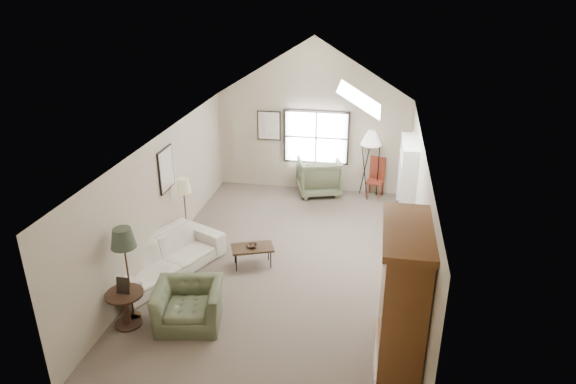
% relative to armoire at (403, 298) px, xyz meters
% --- Properties ---
extents(room_shell, '(5.01, 8.01, 4.00)m').
position_rel_armoire_xyz_m(room_shell, '(-2.18, 2.40, 2.11)').
color(room_shell, '#6F5E4F').
rests_on(room_shell, ground).
extents(window, '(1.72, 0.08, 1.42)m').
position_rel_armoire_xyz_m(window, '(-2.08, 6.36, 0.35)').
color(window, black).
rests_on(window, room_shell).
extents(skylight, '(0.80, 1.20, 0.52)m').
position_rel_armoire_xyz_m(skylight, '(-0.88, 3.30, 2.12)').
color(skylight, white).
rests_on(skylight, room_shell).
extents(wall_art, '(1.97, 3.71, 0.88)m').
position_rel_armoire_xyz_m(wall_art, '(-4.06, 4.34, 0.63)').
color(wall_art, black).
rests_on(wall_art, room_shell).
extents(armoire, '(0.60, 1.50, 2.20)m').
position_rel_armoire_xyz_m(armoire, '(0.00, 0.00, 0.00)').
color(armoire, brown).
rests_on(armoire, ground).
extents(tv_alcove, '(0.32, 1.30, 2.10)m').
position_rel_armoire_xyz_m(tv_alcove, '(0.16, 4.00, 0.05)').
color(tv_alcove, white).
rests_on(tv_alcove, ground).
extents(media_console, '(0.34, 1.18, 0.60)m').
position_rel_armoire_xyz_m(media_console, '(0.14, 4.00, -0.80)').
color(media_console, '#382316').
rests_on(media_console, ground).
extents(tv_panel, '(0.05, 0.90, 0.55)m').
position_rel_armoire_xyz_m(tv_panel, '(0.14, 4.00, -0.18)').
color(tv_panel, black).
rests_on(tv_panel, media_console).
extents(sofa, '(1.89, 2.63, 0.72)m').
position_rel_armoire_xyz_m(sofa, '(-4.38, 1.65, -0.74)').
color(sofa, white).
rests_on(sofa, ground).
extents(armchair_near, '(1.23, 1.12, 0.70)m').
position_rel_armoire_xyz_m(armchair_near, '(-3.39, 0.27, -0.75)').
color(armchair_near, '#575E42').
rests_on(armchair_near, ground).
extents(armchair_far, '(1.33, 1.35, 0.98)m').
position_rel_armoire_xyz_m(armchair_far, '(-1.96, 6.10, -0.61)').
color(armchair_far, '#5F6748').
rests_on(armchair_far, ground).
extents(coffee_table, '(0.92, 0.71, 0.42)m').
position_rel_armoire_xyz_m(coffee_table, '(-2.79, 2.23, -0.89)').
color(coffee_table, '#3A2517').
rests_on(coffee_table, ground).
extents(bowl, '(0.25, 0.25, 0.05)m').
position_rel_armoire_xyz_m(bowl, '(-2.79, 2.23, -0.66)').
color(bowl, '#332114').
rests_on(bowl, coffee_table).
extents(side_table, '(0.82, 0.82, 0.62)m').
position_rel_armoire_xyz_m(side_table, '(-4.38, 0.05, -0.79)').
color(side_table, '#321C14').
rests_on(side_table, ground).
extents(side_chair, '(0.50, 0.50, 1.05)m').
position_rel_armoire_xyz_m(side_chair, '(-0.50, 6.10, -0.57)').
color(side_chair, maroon).
rests_on(side_chair, ground).
extents(tripod_lamp, '(0.57, 0.57, 1.81)m').
position_rel_armoire_xyz_m(tripod_lamp, '(-0.66, 6.10, -0.20)').
color(tripod_lamp, white).
rests_on(tripod_lamp, ground).
extents(dark_lamp, '(0.54, 0.54, 1.71)m').
position_rel_armoire_xyz_m(dark_lamp, '(-4.38, 0.25, -0.24)').
color(dark_lamp, '#272D1F').
rests_on(dark_lamp, ground).
extents(tan_lamp, '(0.41, 0.41, 1.54)m').
position_rel_armoire_xyz_m(tan_lamp, '(-4.38, 2.85, -0.33)').
color(tan_lamp, tan).
rests_on(tan_lamp, ground).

